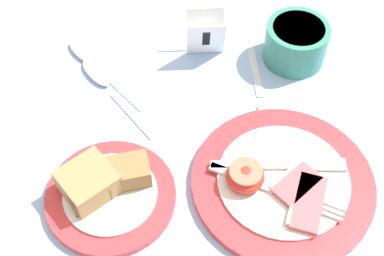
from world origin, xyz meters
TOP-DOWN VIEW (x-y plane):
  - ground_plane at (0.00, 0.00)m, footprint 3.00×3.00m
  - breakfast_plate at (0.09, -0.02)m, footprint 0.25×0.25m
  - bread_plate at (-0.14, -0.02)m, footprint 0.17×0.17m
  - sugar_cup at (0.16, 0.22)m, footprint 0.10×0.10m
  - number_card at (0.02, 0.25)m, footprint 0.06×0.05m
  - teaspoon_by_saucer at (-0.17, 0.23)m, footprint 0.13×0.17m
  - teaspoon_near_cup at (0.09, 0.12)m, footprint 0.03×0.19m
  - teaspoon_stray at (-0.15, 0.18)m, footprint 0.12×0.17m

SIDE VIEW (x-z plane):
  - ground_plane at x=0.00m, z-range 0.00..0.00m
  - teaspoon_by_saucer at x=-0.17m, z-range 0.00..0.01m
  - teaspoon_near_cup at x=0.09m, z-range 0.00..0.01m
  - teaspoon_stray at x=-0.15m, z-range 0.00..0.01m
  - breakfast_plate at x=0.09m, z-range -0.01..0.03m
  - bread_plate at x=-0.14m, z-range -0.01..0.04m
  - sugar_cup at x=0.16m, z-range 0.00..0.07m
  - number_card at x=0.02m, z-range 0.00..0.07m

